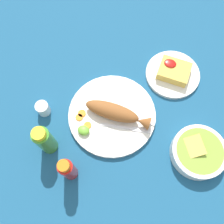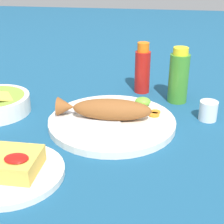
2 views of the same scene
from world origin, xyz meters
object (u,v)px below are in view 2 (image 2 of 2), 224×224
at_px(salt_cup, 208,112).
at_px(main_plate, 112,122).
at_px(side_plate_fries, 11,173).
at_px(fried_fish, 106,109).
at_px(fork_near, 79,119).
at_px(fork_far, 85,112).
at_px(hot_sauce_bottle_green, 179,76).
at_px(hot_sauce_bottle_red, 142,70).

bearing_deg(salt_cup, main_plate, -163.88).
bearing_deg(side_plate_fries, fried_fish, 58.61).
bearing_deg(fork_near, fork_far, -95.10).
distance_m(hot_sauce_bottle_green, salt_cup, 0.15).
distance_m(fried_fish, side_plate_fries, 0.29).
height_order(main_plate, side_plate_fries, main_plate).
height_order(hot_sauce_bottle_red, hot_sauce_bottle_green, hot_sauce_bottle_green).
xyz_separation_m(main_plate, side_plate_fries, (-0.17, -0.25, -0.00)).
xyz_separation_m(main_plate, hot_sauce_bottle_red, (0.06, 0.25, 0.06)).
relative_size(hot_sauce_bottle_red, side_plate_fries, 0.74).
xyz_separation_m(fried_fish, salt_cup, (0.26, 0.07, -0.02)).
bearing_deg(fork_near, side_plate_fries, 68.61).
xyz_separation_m(hot_sauce_bottle_green, side_plate_fries, (-0.34, -0.43, -0.07)).
bearing_deg(hot_sauce_bottle_green, side_plate_fries, -127.67).
relative_size(hot_sauce_bottle_red, salt_cup, 3.05).
bearing_deg(hot_sauce_bottle_green, hot_sauce_bottle_red, 150.76).
relative_size(main_plate, salt_cup, 6.24).
height_order(fork_far, hot_sauce_bottle_green, hot_sauce_bottle_green).
distance_m(fork_far, hot_sauce_bottle_red, 0.26).
xyz_separation_m(fork_far, side_plate_fries, (-0.09, -0.28, -0.01)).
bearing_deg(hot_sauce_bottle_red, salt_cup, -43.27).
bearing_deg(fried_fish, hot_sauce_bottle_green, 43.37).
distance_m(main_plate, hot_sauce_bottle_green, 0.26).
bearing_deg(fork_far, salt_cup, 175.13).
bearing_deg(salt_cup, fork_near, -165.26).
relative_size(fried_fish, fork_far, 1.32).
height_order(fried_fish, fork_near, fried_fish).
height_order(main_plate, fork_near, fork_near).
bearing_deg(main_plate, salt_cup, 16.12).
xyz_separation_m(main_plate, hot_sauce_bottle_green, (0.17, 0.19, 0.07)).
distance_m(fork_near, hot_sauce_bottle_red, 0.30).
xyz_separation_m(fried_fish, hot_sauce_bottle_green, (0.18, 0.19, 0.03)).
bearing_deg(fried_fish, hot_sauce_bottle_red, 71.15).
xyz_separation_m(main_plate, salt_cup, (0.25, 0.07, 0.01)).
bearing_deg(hot_sauce_bottle_green, fork_near, -141.13).
xyz_separation_m(fork_far, hot_sauce_bottle_red, (0.14, 0.22, 0.05)).
xyz_separation_m(fork_near, salt_cup, (0.33, 0.09, 0.00)).
distance_m(main_plate, hot_sauce_bottle_red, 0.26).
xyz_separation_m(main_plate, fork_far, (-0.08, 0.03, 0.01)).
bearing_deg(side_plate_fries, main_plate, 56.04).
relative_size(fried_fish, fork_near, 1.31).
relative_size(fork_far, hot_sauce_bottle_green, 1.13).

